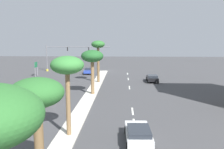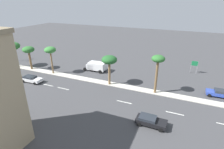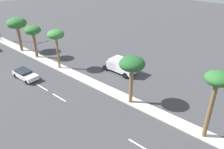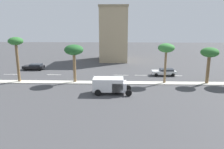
{
  "view_description": "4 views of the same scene",
  "coord_description": "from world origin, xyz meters",
  "px_view_note": "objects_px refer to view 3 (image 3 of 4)",
  "views": [
    {
      "loc": [
        -4.6,
        60.02,
        8.15
      ],
      "look_at": [
        -3.38,
        31.74,
        3.93
      ],
      "focal_mm": 39.48,
      "sensor_mm": 36.0,
      "label": 1
    },
    {
      "loc": [
        -31.88,
        11.07,
        17.0
      ],
      "look_at": [
        -3.02,
        23.49,
        3.69
      ],
      "focal_mm": 28.78,
      "sensor_mm": 36.0,
      "label": 2
    },
    {
      "loc": [
        -20.14,
        11.02,
        16.92
      ],
      "look_at": [
        -1.33,
        27.54,
        3.75
      ],
      "focal_mm": 36.01,
      "sensor_mm": 36.0,
      "label": 3
    },
    {
      "loc": [
        35.99,
        32.89,
        9.94
      ],
      "look_at": [
        0.84,
        31.67,
        1.68
      ],
      "focal_mm": 35.27,
      "sensor_mm": 36.0,
      "label": 4
    }
  ],
  "objects_px": {
    "palm_tree_rear": "(56,36)",
    "box_truck": "(121,65)",
    "palm_tree_center": "(132,65)",
    "palm_tree_inboard": "(33,31)",
    "palm_tree_near": "(217,84)",
    "palm_tree_leading": "(17,24)",
    "sedan_white_right": "(25,74)"
  },
  "relations": [
    {
      "from": "palm_tree_inboard",
      "to": "box_truck",
      "type": "xyz_separation_m",
      "value": [
        5.7,
        -15.82,
        -3.79
      ]
    },
    {
      "from": "palm_tree_rear",
      "to": "palm_tree_leading",
      "type": "height_order",
      "value": "palm_tree_leading"
    },
    {
      "from": "palm_tree_leading",
      "to": "palm_tree_rear",
      "type": "bearing_deg",
      "value": -89.42
    },
    {
      "from": "palm_tree_near",
      "to": "palm_tree_rear",
      "type": "xyz_separation_m",
      "value": [
        0.03,
        24.88,
        -0.7
      ]
    },
    {
      "from": "box_truck",
      "to": "palm_tree_leading",
      "type": "bearing_deg",
      "value": 105.63
    },
    {
      "from": "sedan_white_right",
      "to": "box_truck",
      "type": "bearing_deg",
      "value": -40.65
    },
    {
      "from": "palm_tree_center",
      "to": "palm_tree_leading",
      "type": "bearing_deg",
      "value": 89.95
    },
    {
      "from": "sedan_white_right",
      "to": "box_truck",
      "type": "distance_m",
      "value": 15.15
    },
    {
      "from": "palm_tree_rear",
      "to": "palm_tree_inboard",
      "type": "xyz_separation_m",
      "value": [
        0.06,
        7.03,
        -0.72
      ]
    },
    {
      "from": "palm_tree_rear",
      "to": "box_truck",
      "type": "xyz_separation_m",
      "value": [
        5.76,
        -8.79,
        -4.51
      ]
    },
    {
      "from": "box_truck",
      "to": "palm_tree_rear",
      "type": "bearing_deg",
      "value": 123.23
    },
    {
      "from": "palm_tree_near",
      "to": "palm_tree_inboard",
      "type": "xyz_separation_m",
      "value": [
        0.09,
        31.91,
        -1.43
      ]
    },
    {
      "from": "palm_tree_near",
      "to": "box_truck",
      "type": "distance_m",
      "value": 17.88
    },
    {
      "from": "palm_tree_inboard",
      "to": "box_truck",
      "type": "relative_size",
      "value": 1.09
    },
    {
      "from": "palm_tree_center",
      "to": "palm_tree_rear",
      "type": "distance_m",
      "value": 15.23
    },
    {
      "from": "palm_tree_center",
      "to": "palm_tree_inboard",
      "type": "distance_m",
      "value": 22.26
    },
    {
      "from": "palm_tree_rear",
      "to": "palm_tree_inboard",
      "type": "height_order",
      "value": "palm_tree_rear"
    },
    {
      "from": "palm_tree_center",
      "to": "box_truck",
      "type": "xyz_separation_m",
      "value": [
        5.91,
        6.44,
        -4.14
      ]
    },
    {
      "from": "palm_tree_rear",
      "to": "palm_tree_inboard",
      "type": "relative_size",
      "value": 1.11
    },
    {
      "from": "box_truck",
      "to": "palm_tree_inboard",
      "type": "bearing_deg",
      "value": 109.83
    },
    {
      "from": "palm_tree_near",
      "to": "sedan_white_right",
      "type": "bearing_deg",
      "value": 102.38
    },
    {
      "from": "palm_tree_rear",
      "to": "box_truck",
      "type": "bearing_deg",
      "value": -56.77
    },
    {
      "from": "palm_tree_inboard",
      "to": "palm_tree_near",
      "type": "bearing_deg",
      "value": -90.15
    },
    {
      "from": "palm_tree_center",
      "to": "palm_tree_leading",
      "type": "relative_size",
      "value": 0.96
    },
    {
      "from": "palm_tree_rear",
      "to": "box_truck",
      "type": "distance_m",
      "value": 11.44
    },
    {
      "from": "palm_tree_inboard",
      "to": "sedan_white_right",
      "type": "height_order",
      "value": "palm_tree_inboard"
    },
    {
      "from": "palm_tree_inboard",
      "to": "sedan_white_right",
      "type": "xyz_separation_m",
      "value": [
        -5.78,
        -5.96,
        -4.33
      ]
    },
    {
      "from": "palm_tree_near",
      "to": "palm_tree_inboard",
      "type": "relative_size",
      "value": 1.26
    },
    {
      "from": "palm_tree_near",
      "to": "palm_tree_leading",
      "type": "distance_m",
      "value": 37.13
    },
    {
      "from": "palm_tree_rear",
      "to": "sedan_white_right",
      "type": "bearing_deg",
      "value": 169.41
    },
    {
      "from": "palm_tree_center",
      "to": "palm_tree_inboard",
      "type": "relative_size",
      "value": 1.06
    },
    {
      "from": "palm_tree_leading",
      "to": "palm_tree_near",
      "type": "bearing_deg",
      "value": -89.85
    }
  ]
}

